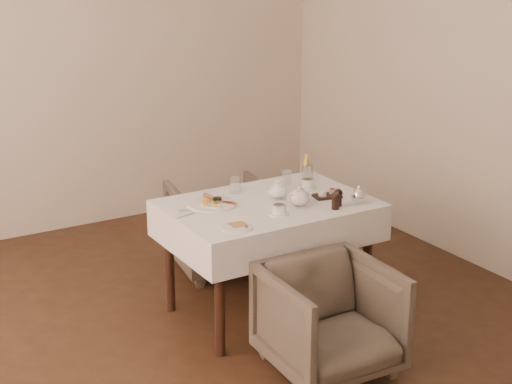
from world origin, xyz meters
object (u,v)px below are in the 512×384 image
object	(u,v)px
table	(268,220)
armchair_far	(221,226)
breakfast_plate	(212,203)
teapot_centre	(277,190)
armchair_near	(330,319)

from	to	relation	value
table	armchair_far	xyz separation A→B (m)	(0.09, 0.79, -0.32)
breakfast_plate	teapot_centre	bearing A→B (deg)	3.87
armchair_far	teapot_centre	bearing A→B (deg)	99.14
armchair_far	armchair_near	bearing A→B (deg)	93.12
armchair_near	teapot_centre	xyz separation A→B (m)	(0.17, 0.82, 0.50)
table	armchair_near	size ratio (longest dim) A/B	1.86
armchair_near	armchair_far	distance (m)	1.60
armchair_near	teapot_centre	size ratio (longest dim) A/B	4.47
table	armchair_far	size ratio (longest dim) A/B	1.80
breakfast_plate	teapot_centre	xyz separation A→B (m)	(0.41, -0.12, 0.05)
breakfast_plate	armchair_far	bearing A→B (deg)	76.74
armchair_far	breakfast_plate	world-z (taller)	breakfast_plate
teapot_centre	armchair_near	bearing A→B (deg)	-109.19
table	breakfast_plate	size ratio (longest dim) A/B	4.19
table	breakfast_plate	xyz separation A→B (m)	(-0.33, 0.14, 0.13)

